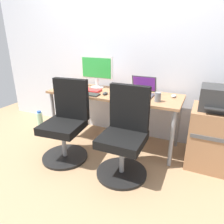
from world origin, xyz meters
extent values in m
plane|color=#9E7A56|center=(0.00, 0.00, 0.00)|extent=(5.28, 5.28, 0.00)
cube|color=silver|center=(0.00, 0.38, 1.30)|extent=(4.40, 0.04, 2.60)
cube|color=#996B47|center=(0.00, 0.00, 0.69)|extent=(1.72, 0.59, 0.03)
cylinder|color=gray|center=(-0.81, -0.25, 0.34)|extent=(0.04, 0.04, 0.68)
cylinder|color=gray|center=(0.81, -0.25, 0.34)|extent=(0.04, 0.04, 0.68)
cylinder|color=gray|center=(-0.81, 0.25, 0.34)|extent=(0.04, 0.04, 0.68)
cylinder|color=gray|center=(0.81, 0.25, 0.34)|extent=(0.04, 0.04, 0.68)
cylinder|color=black|center=(-0.37, -0.61, 0.01)|extent=(0.54, 0.54, 0.03)
cylinder|color=gray|center=(-0.37, -0.61, 0.20)|extent=(0.05, 0.05, 0.34)
cube|color=black|center=(-0.37, -0.61, 0.41)|extent=(0.48, 0.48, 0.09)
cube|color=black|center=(-0.35, -0.43, 0.70)|extent=(0.42, 0.11, 0.48)
cylinder|color=black|center=(0.37, -0.61, 0.01)|extent=(0.54, 0.54, 0.03)
cylinder|color=gray|center=(0.37, -0.61, 0.20)|extent=(0.05, 0.05, 0.34)
cube|color=black|center=(0.37, -0.61, 0.41)|extent=(0.44, 0.44, 0.09)
cube|color=black|center=(0.37, -0.43, 0.70)|extent=(0.42, 0.07, 0.48)
cube|color=#996B47|center=(1.21, -0.02, 0.34)|extent=(0.49, 0.49, 0.67)
cube|color=#4C4C4C|center=(1.21, -0.27, 0.44)|extent=(0.44, 0.01, 0.04)
cube|color=#2D2D2D|center=(1.21, -0.02, 0.79)|extent=(0.38, 0.34, 0.24)
cube|color=#262626|center=(1.21, -0.22, 0.73)|extent=(0.27, 0.06, 0.01)
cylinder|color=#A5D8B2|center=(-1.20, -0.13, 0.14)|extent=(0.09, 0.09, 0.28)
cylinder|color=#2D59B2|center=(-1.20, -0.13, 0.30)|extent=(0.06, 0.06, 0.03)
cylinder|color=silver|center=(-0.32, 0.16, 0.71)|extent=(0.18, 0.18, 0.01)
cylinder|color=silver|center=(-0.32, 0.16, 0.77)|extent=(0.04, 0.04, 0.11)
cube|color=silver|center=(-0.32, 0.16, 0.98)|extent=(0.48, 0.03, 0.31)
cube|color=green|center=(-0.32, 0.14, 0.98)|extent=(0.43, 0.00, 0.26)
cube|color=#4C4C51|center=(0.35, 0.02, 0.72)|extent=(0.31, 0.22, 0.02)
cube|color=#4C4C51|center=(0.35, 0.16, 0.83)|extent=(0.31, 0.07, 0.20)
cube|color=purple|center=(0.35, 0.15, 0.83)|extent=(0.28, 0.06, 0.17)
cube|color=#2D2D2D|center=(-0.28, -0.22, 0.72)|extent=(0.34, 0.12, 0.02)
cube|color=#2D2D2D|center=(0.34, -0.22, 0.72)|extent=(0.34, 0.12, 0.02)
ellipsoid|color=#2D2D2D|center=(-0.06, -0.12, 0.72)|extent=(0.06, 0.10, 0.03)
ellipsoid|color=#B7B7B7|center=(0.73, 0.12, 0.72)|extent=(0.06, 0.10, 0.03)
cylinder|color=orange|center=(-0.65, 0.15, 0.75)|extent=(0.08, 0.08, 0.09)
cylinder|color=slate|center=(0.59, -0.13, 0.76)|extent=(0.07, 0.07, 0.10)
cube|color=red|center=(-0.28, -0.06, 0.72)|extent=(0.21, 0.15, 0.03)
camera|label=1|loc=(1.04, -2.33, 1.42)|focal=32.97mm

